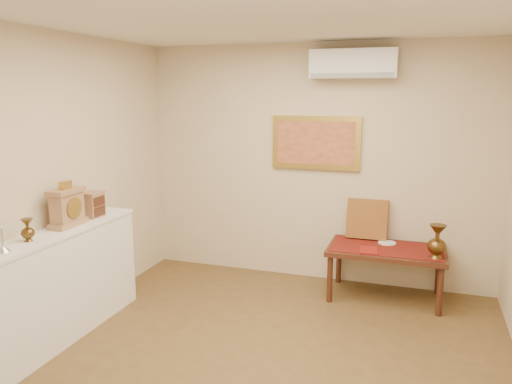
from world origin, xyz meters
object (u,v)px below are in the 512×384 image
at_px(brass_urn_tall, 437,238).
at_px(mantel_clock, 67,207).
at_px(display_ledge, 54,288).
at_px(low_table, 386,254).
at_px(wooden_chest, 93,204).

height_order(brass_urn_tall, mantel_clock, mantel_clock).
height_order(display_ledge, low_table, display_ledge).
xyz_separation_m(mantel_clock, wooden_chest, (-0.00, 0.36, -0.05)).
distance_m(display_ledge, mantel_clock, 0.71).
bearing_deg(display_ledge, brass_urn_tall, 28.11).
height_order(brass_urn_tall, low_table, brass_urn_tall).
height_order(brass_urn_tall, display_ledge, display_ledge).
bearing_deg(mantel_clock, brass_urn_tall, 24.53).
distance_m(brass_urn_tall, wooden_chest, 3.35).
bearing_deg(brass_urn_tall, wooden_chest, -161.13).
relative_size(display_ledge, low_table, 1.68).
relative_size(brass_urn_tall, display_ledge, 0.20).
xyz_separation_m(display_ledge, wooden_chest, (0.00, 0.61, 0.61)).
height_order(mantel_clock, low_table, mantel_clock).
relative_size(wooden_chest, low_table, 0.20).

